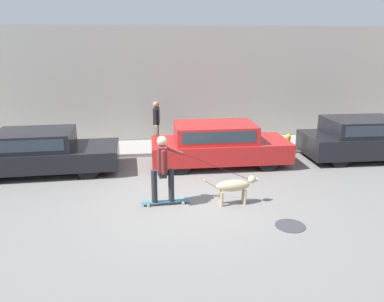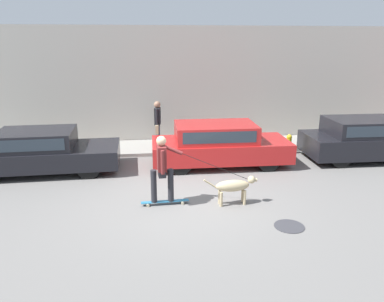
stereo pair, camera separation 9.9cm
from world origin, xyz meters
name	(u,v)px [view 2 (the right image)]	position (x,y,z in m)	size (l,w,h in m)	color
ground_plane	(182,202)	(0.00, 0.00, 0.00)	(36.00, 36.00, 0.00)	slate
back_wall	(166,85)	(0.00, 5.78, 2.11)	(32.00, 0.30, 4.22)	#ADA89E
sidewalk_curb	(169,147)	(0.00, 4.70, 0.06)	(30.00, 1.82, 0.12)	gray
parked_car_0	(42,152)	(-3.80, 2.68, 0.60)	(4.32, 1.87, 1.24)	black
parked_car_1	(219,145)	(1.40, 2.68, 0.64)	(4.18, 1.81, 1.29)	black
parked_car_2	(366,139)	(6.18, 2.68, 0.65)	(3.97, 1.87, 1.32)	black
dog	(234,186)	(1.18, -0.25, 0.44)	(1.27, 0.31, 0.67)	tan
skateboarder	(162,166)	(-0.45, -0.07, 0.94)	(2.57, 0.56, 1.65)	beige
pedestrian_with_bag	(158,122)	(-0.38, 4.62, 1.00)	(0.24, 0.63, 1.59)	#3D4760
manhole_cover	(289,226)	(2.06, -1.49, 0.01)	(0.62, 0.62, 0.01)	#38383D
fire_hydrant	(289,144)	(3.98, 3.54, 0.35)	(0.18, 0.18, 0.67)	gold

